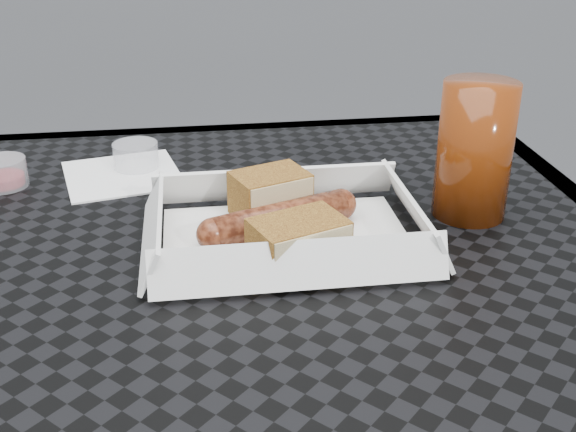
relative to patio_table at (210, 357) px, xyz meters
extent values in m
cube|color=black|center=(0.00, 0.00, 0.07)|extent=(0.80, 0.80, 0.01)
cube|color=black|center=(0.00, 0.39, 0.06)|extent=(0.80, 0.03, 0.03)
cylinder|color=black|center=(0.35, 0.35, -0.30)|extent=(0.03, 0.03, 0.73)
cube|color=white|center=(0.07, 0.06, 0.08)|extent=(0.22, 0.15, 0.00)
cylinder|color=brown|center=(0.07, 0.07, 0.09)|extent=(0.13, 0.07, 0.03)
sphere|color=brown|center=(0.13, 0.09, 0.09)|extent=(0.03, 0.03, 0.03)
sphere|color=brown|center=(0.01, 0.05, 0.09)|extent=(0.03, 0.03, 0.03)
cube|color=olive|center=(0.07, 0.11, 0.10)|extent=(0.08, 0.07, 0.04)
cube|color=olive|center=(0.08, 0.01, 0.10)|extent=(0.09, 0.07, 0.04)
cylinder|color=#EE420A|center=(0.13, 0.02, 0.08)|extent=(0.02, 0.02, 0.00)
torus|color=white|center=(0.13, 0.01, 0.08)|extent=(0.02, 0.02, 0.00)
cube|color=#B2D17F|center=(0.14, 0.02, 0.08)|extent=(0.02, 0.02, 0.00)
cube|color=white|center=(-0.08, 0.24, 0.08)|extent=(0.14, 0.14, 0.00)
cylinder|color=maroon|center=(-0.20, 0.23, 0.09)|extent=(0.05, 0.05, 0.03)
cylinder|color=silver|center=(-0.07, 0.26, 0.09)|extent=(0.05, 0.05, 0.03)
cylinder|color=#5C2207|center=(0.26, 0.09, 0.14)|extent=(0.07, 0.07, 0.13)
camera|label=1|loc=(0.00, -0.51, 0.38)|focal=45.00mm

